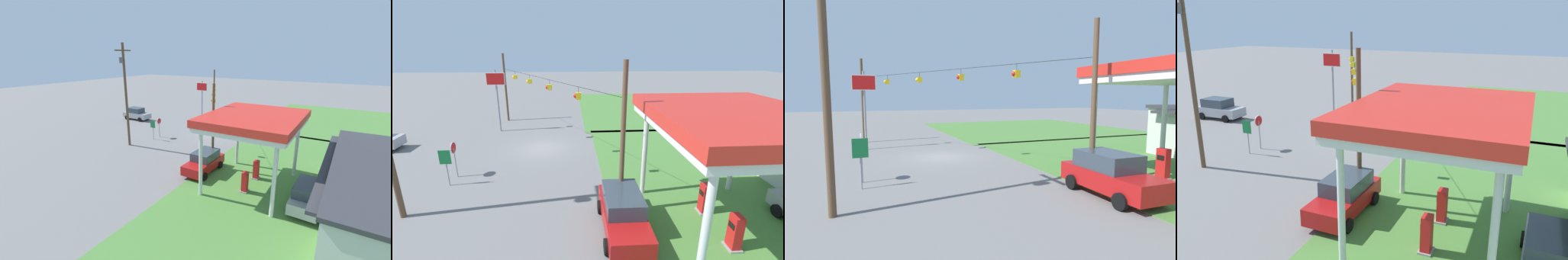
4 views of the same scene
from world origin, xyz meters
TOP-DOWN VIEW (x-y plane):
  - ground_plane at (0.00, 0.00)m, footprint 160.00×160.00m
  - grass_verge_opposite_corner at (-16.00, 16.00)m, footprint 24.00×24.00m
  - gas_station_canopy at (11.32, 9.36)m, footprint 8.34×6.75m
  - fuel_pump_near at (10.01, 9.36)m, footprint 0.71×0.56m
  - fuel_pump_far at (12.63, 9.36)m, footprint 0.71×0.56m
  - car_at_pumps_front at (11.02, 4.86)m, footprint 4.70×2.15m
  - car_at_pumps_rear at (12.26, 13.86)m, footprint 4.93×2.21m
  - car_on_crossroad at (-0.50, -14.38)m, footprint 2.16×4.52m
  - stop_sign_roadside at (4.98, -5.19)m, footprint 0.80×0.08m
  - stop_sign_overhead at (-5.33, -4.87)m, footprint 0.22×1.84m
  - route_sign at (6.17, -5.22)m, footprint 0.10×0.70m
  - utility_pole_main at (9.35, -6.19)m, footprint 2.20×0.44m
  - signal_span_gantry at (0.00, -0.01)m, footprint 19.61×10.24m

SIDE VIEW (x-z plane):
  - ground_plane at x=0.00m, z-range 0.00..0.00m
  - grass_verge_opposite_corner at x=-16.00m, z-range 0.00..0.04m
  - fuel_pump_near at x=10.01m, z-range -0.04..1.60m
  - fuel_pump_far at x=12.63m, z-range -0.04..1.60m
  - car_at_pumps_rear at x=12.26m, z-range 0.02..1.88m
  - car_at_pumps_front at x=11.02m, z-range 0.02..1.91m
  - car_on_crossroad at x=-0.50m, z-range 0.01..1.95m
  - route_sign at x=6.17m, z-range 0.51..2.91m
  - stop_sign_roadside at x=4.98m, z-range 0.56..3.06m
  - signal_span_gantry at x=0.00m, z-range 0.38..8.21m
  - stop_sign_overhead at x=-5.33m, z-range 1.28..7.64m
  - gas_station_canopy at x=11.32m, z-range 2.41..8.31m
  - utility_pole_main at x=9.35m, z-range 0.63..12.11m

